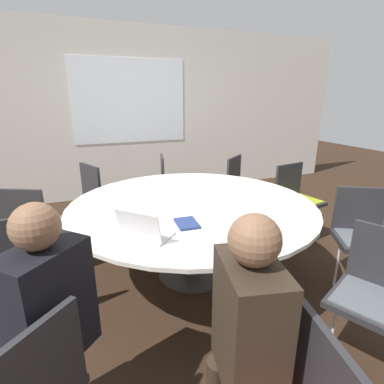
{
  "coord_description": "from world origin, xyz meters",
  "views": [
    {
      "loc": [
        -0.92,
        -2.33,
        1.62
      ],
      "look_at": [
        0.0,
        0.0,
        0.82
      ],
      "focal_mm": 28.0,
      "sensor_mm": 36.0,
      "label": 1
    }
  ],
  "objects_px": {
    "chair_4": "(296,195)",
    "chair_9": "(4,260)",
    "chair_3": "(362,230)",
    "person_1": "(244,331)",
    "person_0": "(47,309)",
    "chair_2": "(377,288)",
    "laptop": "(144,231)",
    "chair_6": "(172,181)",
    "chair_8": "(33,221)",
    "chair_5": "(242,183)",
    "chair_7": "(101,191)",
    "spiral_notebook": "(187,223)"
  },
  "relations": [
    {
      "from": "chair_3",
      "to": "person_1",
      "type": "bearing_deg",
      "value": 55.9
    },
    {
      "from": "chair_9",
      "to": "chair_2",
      "type": "bearing_deg",
      "value": -30.93
    },
    {
      "from": "chair_4",
      "to": "chair_6",
      "type": "height_order",
      "value": "same"
    },
    {
      "from": "chair_3",
      "to": "chair_7",
      "type": "bearing_deg",
      "value": -15.23
    },
    {
      "from": "chair_3",
      "to": "chair_8",
      "type": "height_order",
      "value": "same"
    },
    {
      "from": "chair_9",
      "to": "spiral_notebook",
      "type": "bearing_deg",
      "value": -15.85
    },
    {
      "from": "chair_4",
      "to": "chair_8",
      "type": "xyz_separation_m",
      "value": [
        -2.79,
        0.26,
        0.0
      ]
    },
    {
      "from": "chair_6",
      "to": "person_1",
      "type": "distance_m",
      "value": 3.01
    },
    {
      "from": "chair_3",
      "to": "chair_9",
      "type": "distance_m",
      "value": 2.83
    },
    {
      "from": "chair_2",
      "to": "spiral_notebook",
      "type": "xyz_separation_m",
      "value": [
        -0.89,
        0.88,
        0.21
      ]
    },
    {
      "from": "chair_5",
      "to": "spiral_notebook",
      "type": "distance_m",
      "value": 1.93
    },
    {
      "from": "chair_8",
      "to": "person_1",
      "type": "bearing_deg",
      "value": -38.32
    },
    {
      "from": "chair_2",
      "to": "chair_9",
      "type": "relative_size",
      "value": 1.0
    },
    {
      "from": "person_0",
      "to": "laptop",
      "type": "height_order",
      "value": "person_0"
    },
    {
      "from": "chair_8",
      "to": "chair_5",
      "type": "bearing_deg",
      "value": 35.11
    },
    {
      "from": "chair_2",
      "to": "chair_9",
      "type": "bearing_deg",
      "value": 36.19
    },
    {
      "from": "chair_5",
      "to": "person_1",
      "type": "xyz_separation_m",
      "value": [
        -1.46,
        -2.46,
        0.19
      ]
    },
    {
      "from": "person_1",
      "to": "person_0",
      "type": "bearing_deg",
      "value": 72.97
    },
    {
      "from": "chair_4",
      "to": "chair_7",
      "type": "distance_m",
      "value": 2.33
    },
    {
      "from": "chair_3",
      "to": "chair_9",
      "type": "bearing_deg",
      "value": 18.5
    },
    {
      "from": "chair_6",
      "to": "chair_9",
      "type": "xyz_separation_m",
      "value": [
        -1.75,
        -1.56,
        0.0
      ]
    },
    {
      "from": "person_0",
      "to": "laptop",
      "type": "bearing_deg",
      "value": -1.17
    },
    {
      "from": "chair_5",
      "to": "person_0",
      "type": "bearing_deg",
      "value": 3.7
    },
    {
      "from": "chair_2",
      "to": "person_0",
      "type": "height_order",
      "value": "person_0"
    },
    {
      "from": "chair_4",
      "to": "chair_9",
      "type": "xyz_separation_m",
      "value": [
        -2.91,
        -0.44,
        0.0
      ]
    },
    {
      "from": "person_0",
      "to": "laptop",
      "type": "distance_m",
      "value": 0.76
    },
    {
      "from": "chair_3",
      "to": "person_0",
      "type": "distance_m",
      "value": 2.46
    },
    {
      "from": "chair_4",
      "to": "spiral_notebook",
      "type": "bearing_deg",
      "value": 14.5
    },
    {
      "from": "chair_3",
      "to": "person_0",
      "type": "height_order",
      "value": "person_0"
    },
    {
      "from": "chair_8",
      "to": "spiral_notebook",
      "type": "bearing_deg",
      "value": -15.56
    },
    {
      "from": "spiral_notebook",
      "to": "person_1",
      "type": "bearing_deg",
      "value": -98.02
    },
    {
      "from": "chair_3",
      "to": "chair_7",
      "type": "distance_m",
      "value": 2.8
    },
    {
      "from": "person_1",
      "to": "chair_3",
      "type": "bearing_deg",
      "value": -51.01
    },
    {
      "from": "chair_3",
      "to": "person_0",
      "type": "bearing_deg",
      "value": 38.82
    },
    {
      "from": "chair_6",
      "to": "person_0",
      "type": "height_order",
      "value": "person_0"
    },
    {
      "from": "chair_8",
      "to": "chair_4",
      "type": "bearing_deg",
      "value": 20.74
    },
    {
      "from": "chair_2",
      "to": "person_0",
      "type": "bearing_deg",
      "value": 57.2
    },
    {
      "from": "chair_7",
      "to": "chair_8",
      "type": "relative_size",
      "value": 1.0
    },
    {
      "from": "chair_8",
      "to": "chair_2",
      "type": "bearing_deg",
      "value": -16.92
    },
    {
      "from": "chair_4",
      "to": "person_1",
      "type": "bearing_deg",
      "value": 35.2
    },
    {
      "from": "laptop",
      "to": "chair_4",
      "type": "bearing_deg",
      "value": -110.75
    },
    {
      "from": "chair_3",
      "to": "chair_9",
      "type": "height_order",
      "value": "same"
    },
    {
      "from": "laptop",
      "to": "person_0",
      "type": "bearing_deg",
      "value": 88.83
    },
    {
      "from": "chair_2",
      "to": "chair_7",
      "type": "height_order",
      "value": "same"
    },
    {
      "from": "chair_7",
      "to": "chair_9",
      "type": "height_order",
      "value": "same"
    },
    {
      "from": "chair_4",
      "to": "spiral_notebook",
      "type": "height_order",
      "value": "chair_4"
    },
    {
      "from": "chair_2",
      "to": "chair_3",
      "type": "height_order",
      "value": "same"
    },
    {
      "from": "chair_5",
      "to": "chair_4",
      "type": "bearing_deg",
      "value": 78.25
    },
    {
      "from": "chair_9",
      "to": "chair_4",
      "type": "bearing_deg",
      "value": 6.73
    },
    {
      "from": "chair_5",
      "to": "chair_7",
      "type": "height_order",
      "value": "same"
    }
  ]
}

